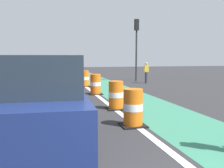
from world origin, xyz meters
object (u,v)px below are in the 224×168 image
at_px(pedestrian_crossing, 146,72).
at_px(traffic_barrel_mid, 116,95).
at_px(parked_suv_nearest, 42,100).
at_px(parked_suv_second, 40,77).
at_px(traffic_barrel_back, 96,85).
at_px(traffic_light_corner, 137,39).
at_px(traffic_barrel_front, 133,108).
at_px(traffic_barrel_far, 85,79).

bearing_deg(pedestrian_crossing, traffic_barrel_mid, -117.71).
distance_m(parked_suv_nearest, pedestrian_crossing, 14.85).
xyz_separation_m(parked_suv_second, traffic_barrel_back, (2.85, 0.72, -0.50)).
bearing_deg(traffic_light_corner, traffic_barrel_front, -109.50).
xyz_separation_m(parked_suv_nearest, traffic_barrel_mid, (2.67, 3.62, -0.50)).
bearing_deg(parked_suv_nearest, traffic_barrel_front, 23.63).
relative_size(traffic_barrel_mid, traffic_barrel_far, 1.00).
distance_m(parked_suv_second, traffic_light_corner, 10.99).
bearing_deg(traffic_barrel_front, traffic_barrel_far, 89.78).
height_order(traffic_barrel_front, traffic_barrel_back, same).
bearing_deg(parked_suv_nearest, pedestrian_crossing, 59.67).
bearing_deg(traffic_barrel_far, traffic_barrel_mid, -89.24).
xyz_separation_m(traffic_barrel_back, traffic_light_corner, (4.70, 6.88, 2.97)).
bearing_deg(parked_suv_nearest, traffic_barrel_far, 77.57).
distance_m(traffic_barrel_mid, traffic_barrel_back, 4.16).
distance_m(parked_suv_nearest, traffic_light_corner, 16.57).
bearing_deg(traffic_barrel_far, traffic_barrel_front, -90.22).
relative_size(parked_suv_nearest, traffic_light_corner, 0.91).
bearing_deg(traffic_barrel_back, traffic_barrel_mid, -89.34).
distance_m(parked_suv_nearest, traffic_barrel_far, 11.92).
bearing_deg(traffic_barrel_mid, traffic_barrel_far, 90.76).
relative_size(traffic_barrel_mid, pedestrian_crossing, 0.68).
xyz_separation_m(traffic_barrel_front, traffic_barrel_far, (0.04, 10.53, 0.00)).
distance_m(parked_suv_second, traffic_barrel_far, 5.37).
height_order(parked_suv_nearest, pedestrian_crossing, parked_suv_nearest).
bearing_deg(traffic_barrel_front, pedestrian_crossing, 66.99).
bearing_deg(traffic_barrel_far, parked_suv_second, -121.40).
relative_size(parked_suv_second, traffic_barrel_far, 4.29).
distance_m(parked_suv_nearest, parked_suv_second, 7.07).
bearing_deg(traffic_barrel_back, traffic_barrel_front, -90.84).
height_order(parked_suv_nearest, traffic_barrel_far, parked_suv_nearest).
relative_size(traffic_barrel_mid, traffic_light_corner, 0.21).
distance_m(parked_suv_second, pedestrian_crossing, 9.63).
relative_size(traffic_barrel_front, traffic_barrel_far, 1.00).
bearing_deg(pedestrian_crossing, traffic_barrel_back, -134.08).
bearing_deg(traffic_light_corner, traffic_barrel_mid, -112.87).
xyz_separation_m(traffic_barrel_front, traffic_barrel_mid, (0.15, 2.52, 0.00)).
distance_m(traffic_barrel_far, pedestrian_crossing, 5.08).
bearing_deg(traffic_barrel_back, traffic_light_corner, 55.63).
bearing_deg(pedestrian_crossing, parked_suv_second, -143.33).
height_order(parked_suv_nearest, traffic_barrel_mid, parked_suv_nearest).
height_order(traffic_barrel_back, traffic_barrel_far, same).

